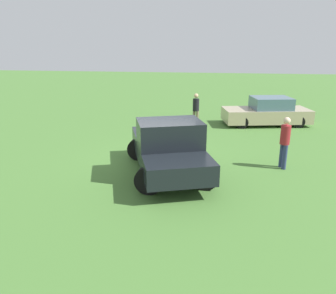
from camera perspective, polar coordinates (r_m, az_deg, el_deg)
The scene contains 5 objects.
ground_plane at distance 11.83m, azimuth -1.67°, elevation -2.71°, with size 80.00×80.00×0.00m, color #477533.
pickup_truck at distance 10.46m, azimuth 0.12°, elevation 0.07°, with size 3.35×4.95×1.83m.
sedan_near at distance 18.10m, azimuth 16.81°, elevation 5.79°, with size 4.67×2.65×1.45m.
person_bystander at distance 16.86m, azimuth 4.86°, elevation 6.73°, with size 0.43×0.43×1.71m.
person_visitor at distance 11.67m, azimuth 19.63°, elevation 1.20°, with size 0.42×0.42×1.78m.
Camera 1 is at (2.06, -10.92, 4.05)m, focal length 35.12 mm.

